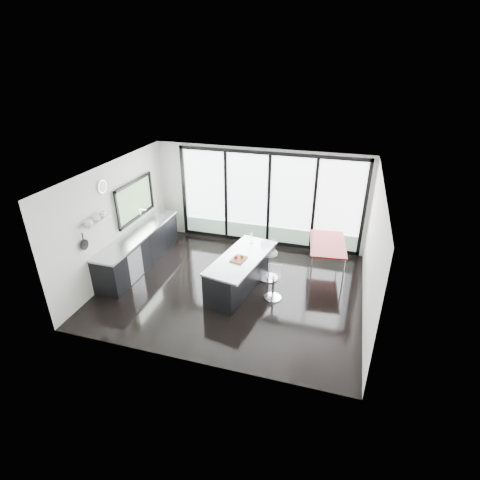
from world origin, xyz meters
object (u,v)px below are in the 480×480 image
(island, at_px, (239,272))
(bar_stool_far, at_px, (269,265))
(bar_stool_near, at_px, (273,286))
(red_table, at_px, (326,257))

(island, xyz_separation_m, bar_stool_far, (0.58, 0.61, -0.06))
(bar_stool_near, relative_size, bar_stool_far, 0.83)
(bar_stool_near, bearing_deg, bar_stool_far, 107.00)
(island, distance_m, bar_stool_near, 0.89)
(bar_stool_near, bearing_deg, red_table, 53.69)
(island, relative_size, red_table, 1.52)
(island, bearing_deg, red_table, 36.25)
(red_table, bearing_deg, bar_stool_far, -149.39)
(island, height_order, bar_stool_near, island)
(bar_stool_near, height_order, red_table, red_table)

